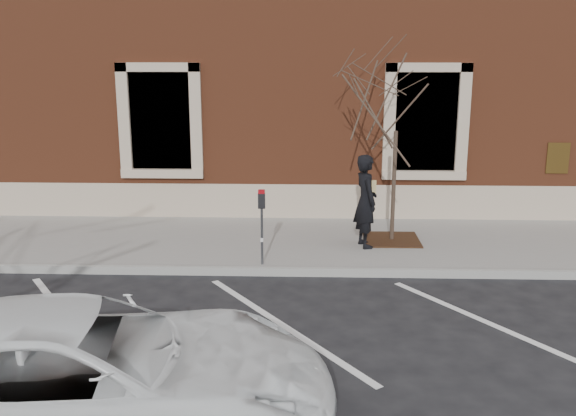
{
  "coord_description": "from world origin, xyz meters",
  "views": [
    {
      "loc": [
        0.39,
        -11.01,
        3.96
      ],
      "look_at": [
        0.0,
        0.6,
        1.1
      ],
      "focal_mm": 40.0,
      "sensor_mm": 36.0,
      "label": 1
    }
  ],
  "objects_px": {
    "white_truck": "(77,378)",
    "sapling": "(397,100)",
    "parking_meter": "(262,213)",
    "man": "(366,201)"
  },
  "relations": [
    {
      "from": "parking_meter",
      "to": "white_truck",
      "type": "height_order",
      "value": "parking_meter"
    },
    {
      "from": "parking_meter",
      "to": "sapling",
      "type": "height_order",
      "value": "sapling"
    },
    {
      "from": "parking_meter",
      "to": "sapling",
      "type": "relative_size",
      "value": 0.34
    },
    {
      "from": "man",
      "to": "white_truck",
      "type": "xyz_separation_m",
      "value": [
        -3.46,
        -6.5,
        -0.34
      ]
    },
    {
      "from": "man",
      "to": "white_truck",
      "type": "distance_m",
      "value": 7.37
    },
    {
      "from": "sapling",
      "to": "white_truck",
      "type": "height_order",
      "value": "sapling"
    },
    {
      "from": "sapling",
      "to": "white_truck",
      "type": "xyz_separation_m",
      "value": [
        -4.05,
        -6.94,
        -2.29
      ]
    },
    {
      "from": "parking_meter",
      "to": "man",
      "type": "bearing_deg",
      "value": 28.14
    },
    {
      "from": "white_truck",
      "to": "sapling",
      "type": "bearing_deg",
      "value": -38.06
    },
    {
      "from": "sapling",
      "to": "white_truck",
      "type": "distance_m",
      "value": 8.35
    }
  ]
}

